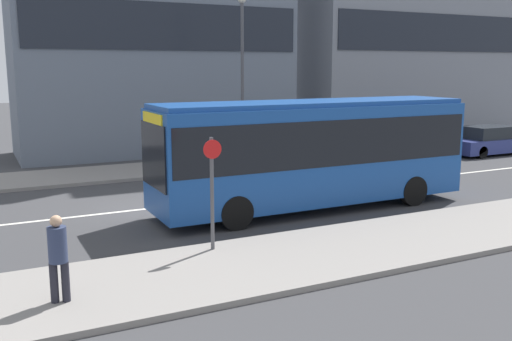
% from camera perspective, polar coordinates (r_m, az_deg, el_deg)
% --- Properties ---
extents(ground_plane, '(120.00, 120.00, 0.00)m').
position_cam_1_polar(ground_plane, '(18.31, -9.99, -3.70)').
color(ground_plane, '#3A3A3D').
extents(sidewalk_near, '(44.00, 3.50, 0.13)m').
position_cam_1_polar(sidewalk_near, '(12.67, -1.72, -9.63)').
color(sidewalk_near, gray).
rests_on(sidewalk_near, ground_plane).
extents(sidewalk_far, '(44.00, 3.50, 0.13)m').
position_cam_1_polar(sidewalk_far, '(24.23, -14.26, -0.27)').
color(sidewalk_far, gray).
rests_on(sidewalk_far, ground_plane).
extents(lane_centerline, '(41.80, 0.16, 0.01)m').
position_cam_1_polar(lane_centerline, '(18.31, -9.99, -3.69)').
color(lane_centerline, silver).
rests_on(lane_centerline, ground_plane).
extents(city_bus, '(10.11, 2.47, 3.37)m').
position_cam_1_polar(city_bus, '(17.68, 5.67, 2.30)').
color(city_bus, '#194793').
rests_on(city_bus, ground_plane).
extents(parked_car_0, '(3.91, 1.78, 1.30)m').
position_cam_1_polar(parked_car_0, '(27.51, 15.04, 2.09)').
color(parked_car_0, black).
rests_on(parked_car_0, ground_plane).
extents(parked_car_1, '(4.67, 1.90, 1.44)m').
position_cam_1_polar(parked_car_1, '(31.35, 22.29, 2.75)').
color(parked_car_1, navy).
rests_on(parked_car_1, ground_plane).
extents(pedestrian_near_stop, '(0.35, 0.34, 1.64)m').
position_cam_1_polar(pedestrian_near_stop, '(11.04, -19.19, -7.83)').
color(pedestrian_near_stop, '#23232D').
rests_on(pedestrian_near_stop, sidewalk_near).
extents(bus_stop_sign, '(0.44, 0.12, 2.67)m').
position_cam_1_polar(bus_stop_sign, '(13.28, -4.41, -1.43)').
color(bus_stop_sign, '#4C4C51').
rests_on(bus_stop_sign, sidewalk_near).
extents(street_lamp, '(0.36, 0.36, 7.26)m').
position_cam_1_polar(street_lamp, '(25.01, -1.38, 10.65)').
color(street_lamp, '#4C4C51').
rests_on(street_lamp, sidewalk_far).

